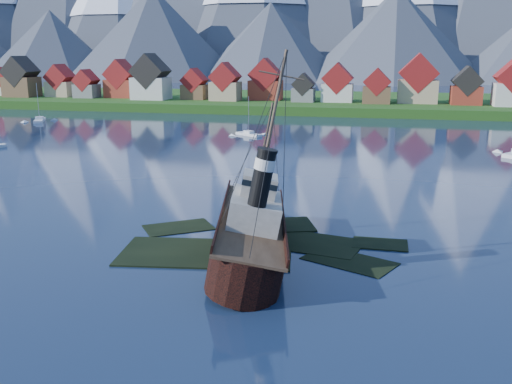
# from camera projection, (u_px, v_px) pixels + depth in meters

# --- Properties ---
(ground) EXTENTS (1400.00, 1400.00, 0.00)m
(ground) POSITION_uv_depth(u_px,v_px,m) (238.00, 249.00, 61.66)
(ground) COLOR #15233D
(ground) RESTS_ON ground
(shoal) EXTENTS (31.71, 21.24, 1.14)m
(shoal) POSITION_uv_depth(u_px,v_px,m) (258.00, 247.00, 63.41)
(shoal) COLOR black
(shoal) RESTS_ON ground
(shore_bank) EXTENTS (600.00, 80.00, 3.20)m
(shore_bank) POSITION_uv_depth(u_px,v_px,m) (345.00, 106.00, 222.74)
(shore_bank) COLOR #154413
(shore_bank) RESTS_ON ground
(seawall) EXTENTS (600.00, 2.50, 2.00)m
(seawall) POSITION_uv_depth(u_px,v_px,m) (337.00, 117.00, 186.74)
(seawall) COLOR #3F3D38
(seawall) RESTS_ON ground
(town) EXTENTS (250.96, 16.69, 17.30)m
(town) POSITION_uv_depth(u_px,v_px,m) (253.00, 84.00, 210.68)
(town) COLOR maroon
(town) RESTS_ON ground
(tugboat_wreck) EXTENTS (6.61, 28.47, 22.56)m
(tugboat_wreck) POSITION_uv_depth(u_px,v_px,m) (248.00, 228.00, 59.82)
(tugboat_wreck) COLOR black
(tugboat_wreck) RESTS_ON ground
(sailboat_c) EXTENTS (7.72, 6.20, 10.32)m
(sailboat_c) POSITION_uv_depth(u_px,v_px,m) (249.00, 135.00, 144.73)
(sailboat_c) COLOR silver
(sailboat_c) RESTS_ON ground
(sailboat_f) EXTENTS (6.84, 10.23, 12.00)m
(sailboat_f) POSITION_uv_depth(u_px,v_px,m) (40.00, 121.00, 173.71)
(sailboat_f) COLOR silver
(sailboat_f) RESTS_ON ground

